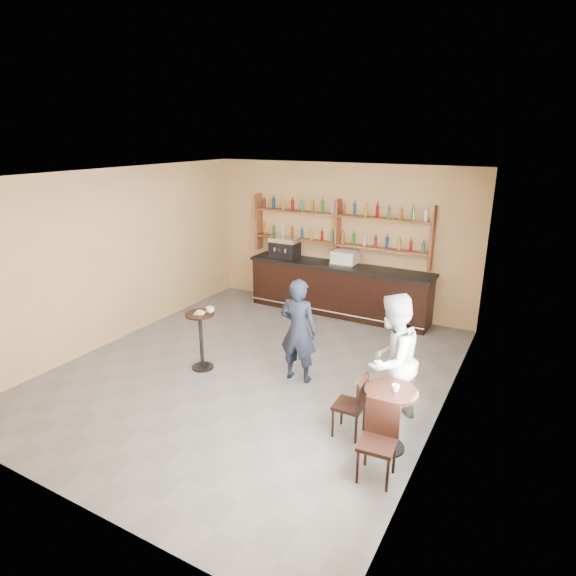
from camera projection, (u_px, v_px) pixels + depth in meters
The scene contains 23 objects.
floor at pixel (255, 370), 8.06m from camera, with size 7.00×7.00×0.00m, color slate.
ceiling at pixel (250, 175), 7.07m from camera, with size 7.00×7.00×0.00m, color white.
wall_back at pixel (340, 238), 10.48m from camera, with size 7.00×7.00×0.00m, color tan.
wall_front at pixel (55, 370), 4.65m from camera, with size 7.00×7.00×0.00m, color tan.
wall_left at pixel (117, 256), 8.95m from camera, with size 7.00×7.00×0.00m, color tan.
wall_right at pixel (448, 311), 6.18m from camera, with size 7.00×7.00×0.00m, color tan.
window_pane at pixel (426, 337), 5.16m from camera, with size 2.00×2.00×0.00m, color white.
window_frame at pixel (425, 337), 5.16m from camera, with size 0.04×1.70×2.10m, color black, non-canonical shape.
shelf_unit at pixel (338, 230), 10.31m from camera, with size 4.00×0.26×1.40m, color brown, non-canonical shape.
liquor_bottles at pixel (338, 222), 10.25m from camera, with size 3.68×0.10×1.00m, color #8C5919, non-canonical shape.
bar_counter at pixel (338, 289), 10.44m from camera, with size 4.06×0.79×1.10m, color black, non-canonical shape.
espresso_machine at pixel (285, 248), 10.82m from camera, with size 0.63×0.40×0.45m, color black, non-canonical shape.
pastry_case at pixel (345, 258), 10.17m from camera, with size 0.53×0.42×0.32m, color silver, non-canonical shape.
pedestal_table at pixel (201, 341), 7.98m from camera, with size 0.48×0.48×0.99m, color black, non-canonical shape.
napkin at pixel (200, 313), 7.83m from camera, with size 0.16×0.16×0.00m, color white.
donut at pixel (200, 312), 7.81m from camera, with size 0.13×0.13×0.05m, color #BB7144.
cup_pedestal at pixel (210, 310), 7.83m from camera, with size 0.13×0.13×0.10m, color white.
man_main at pixel (298, 330), 7.51m from camera, with size 0.61×0.40×1.69m, color black.
cafe_table at pixel (389, 420), 5.94m from camera, with size 0.65×0.65×0.82m, color black, non-canonical shape.
cup_cafe at pixel (396, 388), 5.78m from camera, with size 0.10×0.10×0.09m, color white.
chair_west at pixel (349, 405), 6.23m from camera, with size 0.37×0.37×0.86m, color black, non-canonical shape.
chair_south at pixel (377, 444), 5.40m from camera, with size 0.40×0.40×0.92m, color black, non-canonical shape.
patron_second at pixel (391, 360), 6.35m from camera, with size 0.90×0.70×1.84m, color #9C9DA2.
Camera 1 is at (4.00, -6.07, 3.79)m, focal length 30.00 mm.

